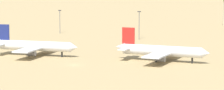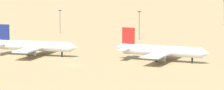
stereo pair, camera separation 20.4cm
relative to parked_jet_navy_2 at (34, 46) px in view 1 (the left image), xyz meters
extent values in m
plane|color=tan|center=(26.85, -16.21, -4.34)|extent=(4000.00, 4000.00, 0.00)
cylinder|color=silver|center=(0.40, 0.03, 0.04)|extent=(33.63, 6.94, 4.17)
cone|color=silver|center=(18.49, 1.55, 0.04)|extent=(3.45, 4.21, 3.97)
cube|color=navy|center=(-14.16, -1.18, 5.52)|extent=(5.45, 0.97, 6.78)
cube|color=silver|center=(-14.51, 2.98, 0.46)|extent=(3.92, 7.35, 0.38)
cube|color=silver|center=(1.44, 0.12, -0.59)|extent=(9.86, 33.87, 0.58)
cylinder|color=slate|center=(1.83, 8.01, -2.05)|extent=(3.94, 2.60, 2.30)
cylinder|color=slate|center=(3.13, -7.59, -2.05)|extent=(3.94, 2.60, 2.30)
cylinder|color=black|center=(13.05, 1.09, -3.20)|extent=(0.73, 0.73, 2.30)
cylinder|color=black|center=(-1.37, 2.40, -3.20)|extent=(0.73, 0.73, 2.30)
cylinder|color=black|center=(-0.95, -2.59, -3.20)|extent=(0.73, 0.73, 2.30)
cylinder|color=silver|center=(56.05, 5.17, 0.04)|extent=(33.52, 5.29, 4.18)
cone|color=silver|center=(74.20, 4.56, 0.04)|extent=(3.26, 4.07, 3.97)
cone|color=silver|center=(37.90, 5.78, 0.67)|extent=(4.29, 3.69, 3.55)
cube|color=red|center=(41.44, 5.66, 5.52)|extent=(5.44, 0.70, 6.78)
cube|color=silver|center=(41.58, 9.83, 0.46)|extent=(3.57, 7.21, 0.38)
cube|color=silver|center=(41.31, 1.48, 0.46)|extent=(3.57, 7.21, 0.38)
cube|color=silver|center=(57.09, 5.14, -0.59)|extent=(8.21, 33.62, 0.58)
cylinder|color=slate|center=(58.40, 12.92, -2.05)|extent=(3.83, 2.42, 2.30)
cylinder|color=slate|center=(57.87, -2.72, -2.05)|extent=(3.83, 2.42, 2.30)
cylinder|color=black|center=(68.73, 4.75, -3.20)|extent=(0.73, 0.73, 2.30)
cylinder|color=black|center=(54.57, 7.73, -3.20)|extent=(0.73, 0.73, 2.30)
cylinder|color=black|center=(54.40, 2.72, -3.20)|extent=(0.73, 0.73, 2.30)
cylinder|color=#59595E|center=(-30.83, 86.32, 2.24)|extent=(0.36, 0.36, 13.17)
cube|color=#333333|center=(-30.83, 86.32, 9.08)|extent=(1.80, 0.50, 0.50)
cylinder|color=#59595E|center=(22.46, 73.96, 2.97)|extent=(0.36, 0.36, 14.63)
cube|color=#333333|center=(22.46, 73.96, 10.54)|extent=(1.80, 0.50, 0.50)
camera|label=1|loc=(124.67, -221.42, 32.28)|focal=94.64mm
camera|label=2|loc=(124.86, -221.35, 32.28)|focal=94.64mm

